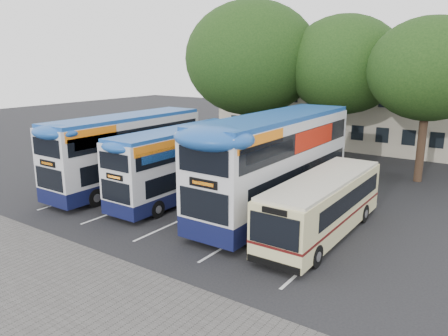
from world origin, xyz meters
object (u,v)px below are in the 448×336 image
(tree_mid, at_px, (344,65))
(bus_dd_right, at_px, (276,159))
(tree_left, at_px, (252,59))
(bus_dd_left, at_px, (128,149))
(tree_right, at_px, (430,69))
(bus_single, at_px, (324,202))
(bus_dd_mid, at_px, (181,160))

(tree_mid, relative_size, bus_dd_right, 0.90)
(tree_left, bearing_deg, bus_dd_left, -96.27)
(tree_left, relative_size, bus_dd_left, 1.13)
(tree_mid, height_order, tree_right, tree_mid)
(bus_single, bearing_deg, tree_left, 132.53)
(bus_dd_left, distance_m, bus_dd_right, 9.29)
(bus_single, bearing_deg, tree_mid, 107.76)
(tree_left, height_order, tree_right, tree_left)
(tree_mid, bearing_deg, bus_dd_right, -84.39)
(bus_dd_mid, bearing_deg, tree_right, 48.40)
(bus_dd_left, xyz_separation_m, bus_dd_right, (9.20, 1.29, 0.30))
(bus_dd_mid, bearing_deg, bus_single, -3.55)
(tree_right, relative_size, bus_dd_left, 0.96)
(bus_dd_right, bearing_deg, tree_right, 65.09)
(tree_right, relative_size, bus_single, 1.13)
(tree_left, xyz_separation_m, bus_dd_right, (7.90, -10.53, -4.90))
(bus_dd_left, bearing_deg, tree_mid, 59.24)
(tree_left, height_order, bus_dd_mid, tree_left)
(tree_mid, height_order, bus_dd_mid, tree_mid)
(bus_dd_mid, distance_m, bus_single, 8.51)
(tree_right, bearing_deg, tree_left, 178.72)
(tree_mid, bearing_deg, tree_right, -17.81)
(bus_dd_right, bearing_deg, tree_left, 126.89)
(tree_left, xyz_separation_m, tree_right, (12.65, -0.28, -0.66))
(tree_right, relative_size, bus_dd_right, 0.85)
(tree_left, xyz_separation_m, bus_single, (11.10, -12.10, -6.12))
(bus_dd_right, bearing_deg, tree_mid, 95.61)
(bus_dd_left, height_order, bus_single, bus_dd_left)
(tree_right, distance_m, bus_single, 13.11)
(tree_right, bearing_deg, bus_dd_left, -140.42)
(tree_left, distance_m, tree_right, 12.68)
(tree_mid, xyz_separation_m, bus_dd_left, (-8.00, -13.44, -4.76))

